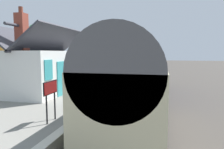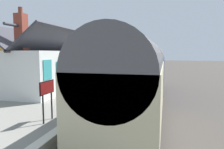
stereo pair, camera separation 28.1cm
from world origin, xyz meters
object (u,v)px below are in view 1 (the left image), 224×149
Objects in this scene: planter_bench_right at (107,80)px; tree_far_right at (41,41)px; train at (143,73)px; planter_edge_near at (97,79)px; planter_bench_left at (108,73)px; bench_near_building at (104,74)px; bench_by_lamp at (110,71)px; station_building at (41,69)px; station_sign_board at (50,91)px; lamp_post_platform at (120,51)px; planter_edge_far at (100,83)px; bench_platform_end at (114,70)px.

tree_far_right is (10.12, 12.19, 3.87)m from planter_bench_right.
train is 19.25× the size of planter_edge_near.
planter_bench_left is (7.16, 4.17, -0.84)m from train.
bench_near_building is 2.93m from bench_by_lamp.
planter_bench_right is 0.79× the size of planter_bench_left.
planter_bench_left is 0.12× the size of tree_far_right.
station_sign_board is (-5.38, -3.72, -0.32)m from station_building.
planter_bench_left is 0.57× the size of station_sign_board.
lamp_post_platform reaches higher than bench_by_lamp.
planter_edge_near is 1.95m from planter_bench_right.
bench_platform_end is at bearing 6.55° from planter_edge_far.
tree_far_right is (8.68, 10.88, 3.97)m from planter_edge_near.
tree_far_right reaches higher than bench_near_building.
lamp_post_platform reaches higher than bench_platform_end.
tree_far_right is (1.02, 10.76, 3.79)m from bench_platform_end.
lamp_post_platform reaches higher than train.
lamp_post_platform is at bearing -31.95° from station_building.
station_building is 0.84× the size of tree_far_right.
bench_near_building is 0.36× the size of lamp_post_platform.
train is 6.72m from station_building.
planter_bench_right is 0.45× the size of station_sign_board.
planter_edge_far is 5.58m from planter_bench_left.
lamp_post_platform is (-4.50, -2.05, 2.27)m from bench_by_lamp.
planter_edge_far is 0.15× the size of lamp_post_platform.
bench_near_building is 2.30× the size of planter_edge_far.
station_building reaches higher than planter_bench_left.
tree_far_right is at bearing 50.00° from train.
bench_platform_end is 1.99× the size of planter_bench_right.
planter_bench_right is 9.36m from station_sign_board.
planter_bench_left is (5.52, 0.80, 0.20)m from planter_edge_far.
tree_far_right reaches higher than lamp_post_platform.
bench_platform_end is at bearing -0.16° from bench_near_building.
station_building is 4.57× the size of bench_by_lamp.
tree_far_right reaches higher than station_building.
tree_far_right is at bearing 31.72° from station_building.
planter_edge_far is at bearing -173.45° from bench_platform_end.
bench_near_building is 1.00× the size of bench_platform_end.
lamp_post_platform is at bearing -163.27° from bench_platform_end.
station_building is 11.20m from bench_by_lamp.
lamp_post_platform reaches higher than station_sign_board.
train is at bearing -133.20° from planter_edge_near.
station_sign_board is at bearing -174.87° from bench_platform_end.
bench_near_building is 5.32m from planter_edge_far.
station_sign_board is (-18.41, -1.65, 0.71)m from bench_platform_end.
planter_bench_right is (-1.43, -1.32, 0.10)m from planter_edge_near.
planter_bench_right is 16.31m from tree_far_right.
planter_edge_far is at bearing -171.74° from planter_bench_left.
bench_by_lamp is (2.93, 0.06, 0.00)m from bench_near_building.
station_sign_board reaches higher than planter_bench_right.
planter_edge_near is 0.23× the size of lamp_post_platform.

